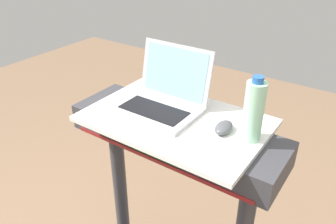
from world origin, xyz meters
name	(u,v)px	position (x,y,z in m)	size (l,w,h in m)	color
desk_board	(175,120)	(0.00, 0.70, 1.15)	(0.71, 0.46, 0.02)	white
laptop	(163,97)	(-0.09, 0.74, 1.21)	(0.33, 0.28, 0.24)	#B7B7BC
computer_mouse	(224,127)	(0.20, 0.72, 1.18)	(0.06, 0.10, 0.03)	#4C4C51
water_bottle	(254,111)	(0.30, 0.73, 1.27)	(0.07, 0.07, 0.24)	#9EDBB2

